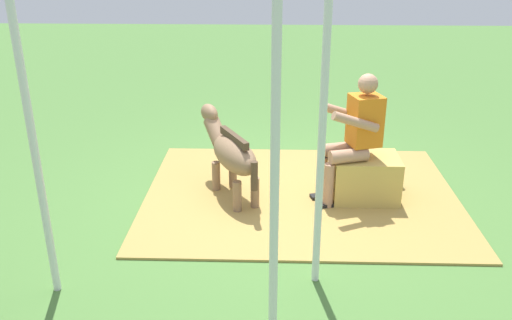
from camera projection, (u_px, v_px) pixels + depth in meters
ground_plane at (278, 197)px, 5.94m from camera, size 24.00×24.00×0.00m
hay_patch at (301, 195)px, 5.97m from camera, size 3.35×2.62×0.02m
hay_bale at (365, 178)px, 5.80m from camera, size 0.68×0.51×0.50m
person_seated at (354, 133)px, 5.58m from camera, size 0.72×0.54×1.38m
pony_standing at (231, 152)px, 5.77m from camera, size 0.80×1.23×0.88m
soda_bottle at (400, 179)px, 6.10m from camera, size 0.07×0.07×0.26m
tent_pole_left at (322, 135)px, 4.05m from camera, size 0.06×0.06×2.54m
tent_pole_right at (33, 142)px, 3.93m from camera, size 0.06×0.06×2.54m
tent_pole_mid at (275, 173)px, 3.41m from camera, size 0.06×0.06×2.54m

